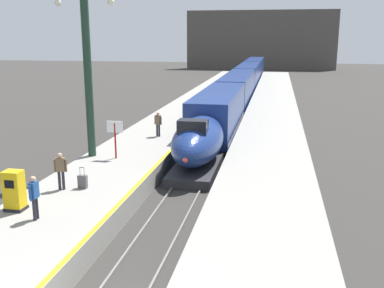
{
  "coord_description": "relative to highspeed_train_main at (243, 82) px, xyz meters",
  "views": [
    {
      "loc": [
        4.35,
        -9.39,
        7.68
      ],
      "look_at": [
        -0.21,
        14.52,
        1.8
      ],
      "focal_mm": 41.46,
      "sensor_mm": 36.0,
      "label": 1
    }
  ],
  "objects": [
    {
      "name": "platform_left",
      "position": [
        -4.05,
        -24.03,
        -1.44
      ],
      "size": [
        4.8,
        110.0,
        1.05
      ],
      "primitive_type": "cube",
      "color": "gray",
      "rests_on": "ground"
    },
    {
      "name": "platform_left_safety_stripe",
      "position": [
        -1.77,
        -24.03,
        -0.91
      ],
      "size": [
        0.2,
        107.8,
        0.01
      ],
      "primitive_type": "cube",
      "color": "yellow",
      "rests_on": "platform_left"
    },
    {
      "name": "highspeed_train_main",
      "position": [
        0.0,
        0.0,
        0.0
      ],
      "size": [
        2.92,
        76.11,
        3.6
      ],
      "color": "navy",
      "rests_on": "ground"
    },
    {
      "name": "ticket_machine_yellow",
      "position": [
        -5.55,
        -43.38,
        -0.18
      ],
      "size": [
        0.76,
        0.62,
        1.6
      ],
      "color": "yellow",
      "rests_on": "platform_left"
    },
    {
      "name": "departure_info_board",
      "position": [
        -4.37,
        -35.34,
        0.59
      ],
      "size": [
        0.9,
        0.1,
        2.12
      ],
      "color": "maroon",
      "rests_on": "platform_left"
    },
    {
      "name": "passenger_near_edge",
      "position": [
        -4.89,
        -40.81,
        0.07
      ],
      "size": [
        0.55,
        0.32,
        1.69
      ],
      "color": "#23232D",
      "rests_on": "platform_left"
    },
    {
      "name": "rolling_suitcase",
      "position": [
        -4.04,
        -40.46,
        -0.61
      ],
      "size": [
        0.4,
        0.22,
        0.98
      ],
      "color": "#4C4C51",
      "rests_on": "platform_left"
    },
    {
      "name": "terminus_back_wall",
      "position": [
        0.0,
        53.22,
        5.03
      ],
      "size": [
        36.0,
        2.0,
        14.0
      ],
      "primitive_type": "cube",
      "color": "#4C4742",
      "rests_on": "ground"
    },
    {
      "name": "rail_main_left",
      "position": [
        -0.75,
        -21.28,
        -1.91
      ],
      "size": [
        0.08,
        110.0,
        0.12
      ],
      "primitive_type": "cube",
      "color": "slate",
      "rests_on": "ground"
    },
    {
      "name": "passenger_mid_platform",
      "position": [
        -4.26,
        -44.1,
        0.07
      ],
      "size": [
        0.22,
        0.57,
        1.69
      ],
      "color": "#23232D",
      "rests_on": "platform_left"
    },
    {
      "name": "station_column_mid",
      "position": [
        -5.9,
        -35.07,
        4.71
      ],
      "size": [
        4.0,
        0.68,
        9.38
      ],
      "color": "#1E3828",
      "rests_on": "platform_left"
    },
    {
      "name": "rail_main_right",
      "position": [
        0.75,
        -21.28,
        -1.91
      ],
      "size": [
        0.08,
        110.0,
        0.12
      ],
      "primitive_type": "cube",
      "color": "slate",
      "rests_on": "ground"
    },
    {
      "name": "platform_right",
      "position": [
        4.05,
        -24.03,
        -1.44
      ],
      "size": [
        4.8,
        110.0,
        1.05
      ],
      "primitive_type": "cube",
      "color": "gray",
      "rests_on": "ground"
    },
    {
      "name": "passenger_far_waiting",
      "position": [
        -3.49,
        -29.44,
        0.07
      ],
      "size": [
        0.55,
        0.32,
        1.69
      ],
      "color": "#23232D",
      "rests_on": "platform_left"
    }
  ]
}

